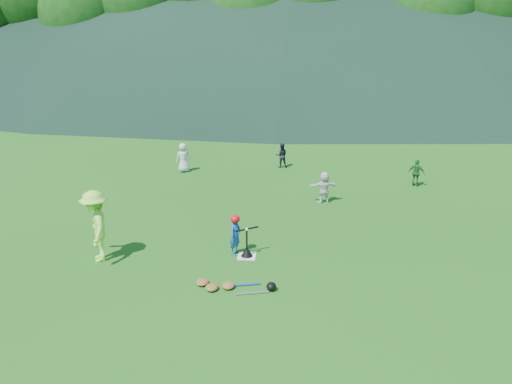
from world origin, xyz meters
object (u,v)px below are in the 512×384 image
fielder_a (183,158)px  fielder_c (416,173)px  equipment_pile (228,285)px  home_plate (247,256)px  batting_tee (247,252)px  batter_child (235,235)px  fielder_b (282,155)px  adult_coach (96,226)px  fielder_d (324,187)px

fielder_a → fielder_c: 8.93m
equipment_pile → fielder_a: bearing=108.8°
home_plate → batting_tee: bearing=0.0°
batter_child → fielder_b: size_ratio=1.02×
batter_child → adult_coach: 3.41m
home_plate → fielder_a: fielder_a is taller
adult_coach → fielder_d: size_ratio=1.69×
fielder_a → fielder_b: fielder_a is taller
fielder_a → fielder_d: size_ratio=1.11×
fielder_c → fielder_d: fielder_d is taller
fielder_d → equipment_pile: size_ratio=0.59×
adult_coach → equipment_pile: bearing=47.9°
home_plate → batter_child: size_ratio=0.44×
fielder_d → batting_tee: fielder_d is taller
fielder_d → fielder_c: bearing=-163.4°
fielder_a → equipment_pile: bearing=86.7°
home_plate → fielder_b: bearing=86.8°
adult_coach → batting_tee: adult_coach is taller
fielder_b → fielder_c: 5.45m
equipment_pile → batter_child: bearing=92.4°
fielder_c → fielder_a: bearing=21.5°
fielder_d → adult_coach: bearing=24.9°
home_plate → equipment_pile: equipment_pile is taller
fielder_a → home_plate: bearing=91.9°
fielder_d → batting_tee: bearing=49.0°
fielder_c → home_plate: bearing=78.6°
fielder_d → batter_child: bearing=44.9°
fielder_b → fielder_d: 4.62m
fielder_d → fielder_b: bearing=-85.5°
home_plate → fielder_a: (-3.38, 7.62, 0.57)m
home_plate → adult_coach: (-3.63, -0.51, 0.88)m
batter_child → fielder_d: 4.82m
equipment_pile → adult_coach: bearing=161.6°
adult_coach → fielder_d: (5.70, 4.85, -0.37)m
fielder_a → batting_tee: size_ratio=1.72×
fielder_a → fielder_b: (3.87, 1.06, -0.08)m
home_plate → fielder_b: (0.49, 8.68, 0.49)m
batting_tee → batter_child: bearing=154.1°
batter_child → fielder_a: size_ratio=0.88×
batting_tee → equipment_pile: bearing=-98.0°
home_plate → fielder_c: (5.47, 6.48, 0.49)m
batter_child → fielder_d: fielder_d is taller
adult_coach → fielder_a: size_ratio=1.53×
fielder_c → batting_tee: fielder_c is taller
home_plate → batter_child: bearing=154.1°
adult_coach → batting_tee: 3.74m
adult_coach → batting_tee: size_ratio=2.63×
batter_child → batting_tee: batter_child is taller
equipment_pile → batting_tee: bearing=82.0°
batter_child → fielder_c: (5.78, 6.33, -0.01)m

